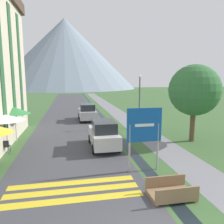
% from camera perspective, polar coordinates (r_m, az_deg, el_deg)
% --- Properties ---
extents(ground_plane, '(160.00, 160.00, 0.00)m').
position_cam_1_polar(ground_plane, '(25.57, -5.18, -1.48)').
color(ground_plane, '#3D6033').
extents(road, '(6.40, 60.00, 0.01)m').
position_cam_1_polar(road, '(35.33, -10.89, 1.27)').
color(road, '#424247').
rests_on(road, ground_plane).
extents(footpath, '(2.20, 60.00, 0.01)m').
position_cam_1_polar(footpath, '(35.86, -1.10, 1.54)').
color(footpath, slate).
rests_on(footpath, ground_plane).
extents(drainage_channel, '(0.60, 60.00, 0.00)m').
position_cam_1_polar(drainage_channel, '(35.52, -4.92, 1.43)').
color(drainage_channel, black).
rests_on(drainage_channel, ground_plane).
extents(crosswalk_marking, '(5.44, 1.84, 0.01)m').
position_cam_1_polar(crosswalk_marking, '(9.63, -10.10, -19.58)').
color(crosswalk_marking, yellow).
rests_on(crosswalk_marking, ground_plane).
extents(mountain_distant, '(61.32, 61.32, 30.17)m').
position_cam_1_polar(mountain_distant, '(101.43, -12.14, 14.61)').
color(mountain_distant, gray).
rests_on(mountain_distant, ground_plane).
extents(road_sign, '(1.75, 0.11, 3.16)m').
position_cam_1_polar(road_sign, '(10.74, 8.41, -4.81)').
color(road_sign, '#9E9EA3').
rests_on(road_sign, ground_plane).
extents(footbridge, '(1.70, 1.10, 0.65)m').
position_cam_1_polar(footbridge, '(9.24, 15.13, -19.51)').
color(footbridge, '#846647').
rests_on(footbridge, ground_plane).
extents(parked_car_near, '(1.75, 3.82, 1.82)m').
position_cam_1_polar(parked_car_near, '(14.47, -2.21, -5.83)').
color(parked_car_near, silver).
rests_on(parked_car_near, ground_plane).
extents(parked_car_far, '(1.85, 3.86, 1.82)m').
position_cam_1_polar(parked_car_far, '(23.88, -6.48, -0.03)').
color(parked_car_far, '#B2B2B7').
rests_on(parked_car_far, ground_plane).
extents(cafe_chair_middle, '(0.40, 0.40, 0.85)m').
position_cam_1_polar(cafe_chair_middle, '(14.87, -25.98, -7.90)').
color(cafe_chair_middle, '#232328').
rests_on(cafe_chair_middle, ground_plane).
extents(cafe_chair_far_left, '(0.40, 0.40, 0.85)m').
position_cam_1_polar(cafe_chair_far_left, '(15.98, -27.05, -6.85)').
color(cafe_chair_far_left, '#232328').
rests_on(cafe_chair_far_left, ground_plane).
extents(cafe_umbrella_middle_white, '(2.25, 2.25, 2.39)m').
position_cam_1_polar(cafe_umbrella_middle_white, '(14.68, -26.05, -1.35)').
color(cafe_umbrella_middle_white, '#B7B2A8').
rests_on(cafe_umbrella_middle_white, ground_plane).
extents(cafe_umbrella_rear_green, '(2.16, 2.16, 2.53)m').
position_cam_1_polar(cafe_umbrella_rear_green, '(16.93, -24.08, 0.33)').
color(cafe_umbrella_rear_green, '#B7B2A8').
rests_on(cafe_umbrella_rear_green, ground_plane).
extents(streetlamp, '(0.28, 0.28, 4.85)m').
position_cam_1_polar(streetlamp, '(20.10, 7.21, 4.00)').
color(streetlamp, '#515156').
rests_on(streetlamp, ground_plane).
extents(tree_by_path, '(3.63, 3.63, 5.54)m').
position_cam_1_polar(tree_by_path, '(16.60, 20.72, 5.31)').
color(tree_by_path, brown).
rests_on(tree_by_path, ground_plane).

